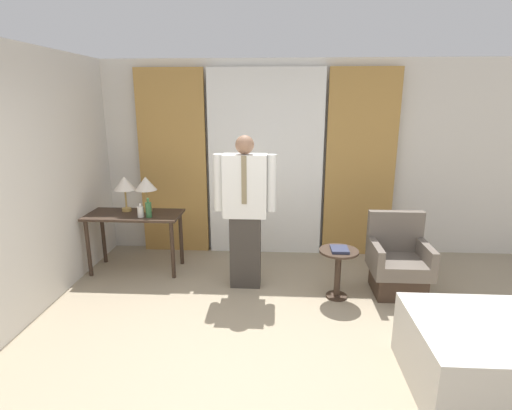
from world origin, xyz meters
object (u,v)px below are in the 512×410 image
(bottle_near_edge, at_px, (141,211))
(table_lamp_right, at_px, (146,185))
(desk, at_px, (135,223))
(bottle_by_lamp, at_px, (149,209))
(side_table, at_px, (338,266))
(armchair, at_px, (398,265))
(person, at_px, (245,208))
(book, at_px, (339,249))
(table_lamp_left, at_px, (125,184))

(bottle_near_edge, bearing_deg, table_lamp_right, 89.95)
(table_lamp_right, bearing_deg, desk, -138.30)
(bottle_by_lamp, xyz_separation_m, side_table, (2.26, -0.48, -0.48))
(desk, xyz_separation_m, armchair, (3.21, -0.43, -0.32))
(person, bearing_deg, book, -13.56)
(table_lamp_right, xyz_separation_m, book, (2.37, -0.75, -0.53))
(table_lamp_left, distance_m, armchair, 3.48)
(table_lamp_left, bearing_deg, person, -17.43)
(desk, distance_m, bottle_near_edge, 0.27)
(bottle_by_lamp, relative_size, armchair, 0.26)
(side_table, bearing_deg, bottle_near_edge, 168.58)
(bottle_by_lamp, height_order, person, person)
(table_lamp_right, xyz_separation_m, side_table, (2.36, -0.74, -0.73))
(table_lamp_right, distance_m, armchair, 3.22)
(table_lamp_left, relative_size, person, 0.25)
(table_lamp_left, xyz_separation_m, person, (1.59, -0.50, -0.15))
(table_lamp_left, height_order, table_lamp_right, same)
(person, bearing_deg, desk, 165.48)
(table_lamp_left, relative_size, side_table, 0.80)
(table_lamp_right, bearing_deg, person, -20.80)
(table_lamp_right, height_order, side_table, table_lamp_right)
(table_lamp_left, bearing_deg, table_lamp_right, 0.00)
(desk, height_order, table_lamp_right, table_lamp_right)
(armchair, bearing_deg, side_table, -165.23)
(bottle_by_lamp, bearing_deg, person, -11.26)
(book, bearing_deg, table_lamp_left, 164.10)
(bottle_by_lamp, bearing_deg, side_table, -11.96)
(person, height_order, side_table, person)
(bottle_near_edge, height_order, bottle_by_lamp, bottle_by_lamp)
(table_lamp_left, bearing_deg, bottle_near_edge, -43.24)
(table_lamp_right, bearing_deg, table_lamp_left, 180.00)
(desk, xyz_separation_m, person, (1.45, -0.38, 0.32))
(armchair, bearing_deg, bottle_near_edge, 174.59)
(table_lamp_left, bearing_deg, armchair, -9.33)
(person, bearing_deg, bottle_by_lamp, 168.74)
(table_lamp_left, bearing_deg, bottle_by_lamp, -34.26)
(table_lamp_right, height_order, bottle_by_lamp, table_lamp_right)
(bottle_near_edge, height_order, side_table, bottle_near_edge)
(bottle_near_edge, bearing_deg, desk, 135.30)
(armchair, height_order, side_table, armchair)
(desk, xyz_separation_m, table_lamp_right, (0.14, 0.12, 0.47))
(table_lamp_left, xyz_separation_m, side_table, (2.64, -0.74, -0.73))
(book, bearing_deg, desk, 165.89)
(bottle_near_edge, xyz_separation_m, armchair, (3.07, -0.29, -0.50))
(desk, relative_size, table_lamp_left, 2.60)
(desk, bearing_deg, table_lamp_right, 41.70)
(person, relative_size, side_table, 3.15)
(bottle_by_lamp, bearing_deg, desk, 150.72)
(person, bearing_deg, side_table, -12.77)
(person, xyz_separation_m, side_table, (1.05, -0.24, -0.58))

